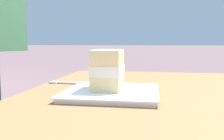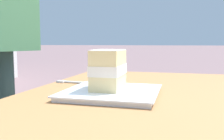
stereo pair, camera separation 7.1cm
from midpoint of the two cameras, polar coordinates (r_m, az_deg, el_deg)
name	(u,v)px [view 1 (the left image)]	position (r m, az deg, el deg)	size (l,w,h in m)	color
dessert_plate	(112,92)	(0.72, -2.83, -5.15)	(0.26, 0.26, 0.02)	white
cake_slice	(108,70)	(0.73, -3.77, 0.07)	(0.13, 0.09, 0.11)	#EAD18C
dessert_fork	(68,83)	(0.94, -12.08, -2.90)	(0.03, 0.17, 0.01)	silver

